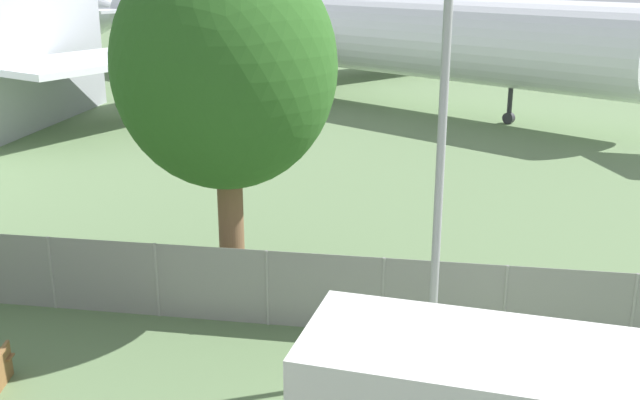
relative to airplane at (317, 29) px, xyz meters
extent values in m
cylinder|color=gray|center=(-1.09, -29.97, -2.96)|extent=(0.07, 0.07, 1.77)
cylinder|color=gray|center=(1.45, -29.97, -2.96)|extent=(0.07, 0.07, 1.77)
cylinder|color=gray|center=(4.00, -29.97, -2.96)|extent=(0.07, 0.07, 1.77)
cylinder|color=gray|center=(6.54, -29.97, -2.96)|extent=(0.07, 0.07, 1.77)
cylinder|color=gray|center=(9.09, -29.97, -2.96)|extent=(0.07, 0.07, 1.77)
cylinder|color=gray|center=(11.63, -29.97, -2.96)|extent=(0.07, 0.07, 1.77)
cube|color=gray|center=(4.00, -29.97, -2.96)|extent=(56.00, 0.01, 1.77)
cylinder|color=silver|center=(0.40, -0.26, 0.06)|extent=(34.48, 24.40, 4.22)
cone|color=silver|center=(-17.90, 11.61, 0.06)|extent=(6.50, 6.06, 3.80)
cube|color=silver|center=(4.63, 9.79, -0.58)|extent=(15.37, 16.55, 0.30)
cylinder|color=#939399|center=(2.91, 7.83, -1.68)|extent=(4.22, 3.66, 1.90)
cube|color=silver|center=(-7.05, -8.23, -0.58)|extent=(12.15, 17.91, 0.30)
cylinder|color=#939399|center=(-5.96, -5.85, -1.68)|extent=(4.22, 3.66, 1.90)
cube|color=silver|center=(-14.62, 9.48, 0.48)|extent=(7.89, 9.63, 0.20)
cylinder|color=#2D2D33|center=(10.86, -7.04, -2.95)|extent=(0.24, 0.24, 1.79)
cylinder|color=#2D2D33|center=(10.86, -7.04, -3.57)|extent=(0.63, 0.56, 0.56)
cylinder|color=#2D2D33|center=(0.17, 2.91, -2.95)|extent=(0.24, 0.24, 1.79)
cylinder|color=#2D2D33|center=(0.17, 2.91, -3.57)|extent=(0.63, 0.56, 0.56)
cylinder|color=#2D2D33|center=(-2.59, -1.34, -2.95)|extent=(0.24, 0.24, 1.79)
cylinder|color=#2D2D33|center=(-2.59, -1.34, -3.57)|extent=(0.63, 0.56, 0.56)
cylinder|color=brown|center=(2.93, -28.96, -2.10)|extent=(0.59, 0.59, 3.50)
ellipsoid|color=#28561E|center=(2.93, -28.96, 1.72)|extent=(4.88, 4.88, 5.37)
cylinder|color=#99999E|center=(7.62, -31.37, 0.05)|extent=(0.16, 0.16, 7.79)
camera|label=1|loc=(7.61, -44.62, 3.91)|focal=42.00mm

